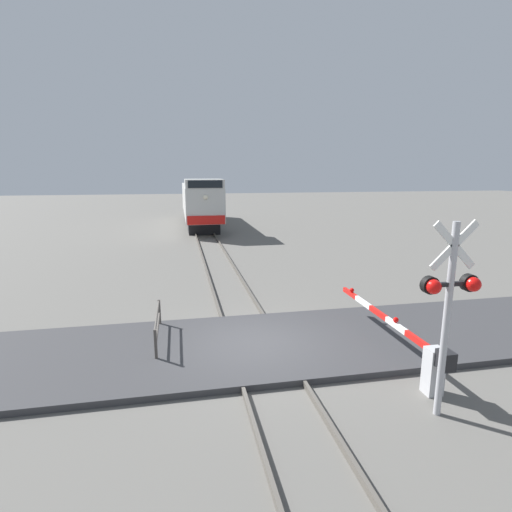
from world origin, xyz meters
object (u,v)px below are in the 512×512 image
at_px(locomotive, 200,202).
at_px(crossing_signal, 449,299).
at_px(guard_railing, 158,324).
at_px(crossing_gate, 416,350).

distance_m(locomotive, crossing_signal, 30.09).
relative_size(locomotive, guard_railing, 6.35).
xyz_separation_m(locomotive, guard_railing, (-2.68, -25.40, -1.58)).
height_order(locomotive, crossing_signal, locomotive).
relative_size(locomotive, crossing_gate, 2.92).
distance_m(locomotive, guard_railing, 25.59).
xyz_separation_m(crossing_signal, guard_railing, (-5.72, 4.53, -1.85)).
bearing_deg(locomotive, crossing_gate, -83.18).
height_order(crossing_signal, crossing_gate, crossing_signal).
bearing_deg(guard_railing, crossing_gate, -27.12).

